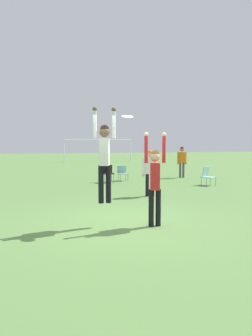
{
  "coord_description": "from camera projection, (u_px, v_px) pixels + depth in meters",
  "views": [
    {
      "loc": [
        -2.14,
        -7.27,
        1.86
      ],
      "look_at": [
        0.0,
        0.03,
        1.3
      ],
      "focal_mm": 35.0,
      "sensor_mm": 36.0,
      "label": 1
    }
  ],
  "objects": [
    {
      "name": "ground_plane",
      "position": [
        126.0,
        223.0,
        7.7
      ],
      "size": [
        120.0,
        120.0,
        0.0
      ],
      "primitive_type": "plane",
      "color": "#608C47"
    },
    {
      "name": "person_jumping",
      "position": [
        105.0,
        153.0,
        7.33
      ],
      "size": [
        0.54,
        0.43,
        2.15
      ],
      "rotation": [
        0.0,
        0.0,
        1.26
      ],
      "color": "black",
      "rests_on": "ground_plane"
    },
    {
      "name": "person_defending",
      "position": [
        155.0,
        177.0,
        7.34
      ],
      "size": [
        0.53,
        0.42,
        2.12
      ],
      "rotation": [
        0.0,
        0.0,
        -1.88
      ],
      "color": "black",
      "rests_on": "ground_plane"
    },
    {
      "name": "frisbee",
      "position": [
        127.0,
        117.0,
        7.26
      ],
      "size": [
        0.26,
        0.25,
        0.09
      ],
      "color": "white"
    },
    {
      "name": "camping_chair_0",
      "position": [
        207.0,
        175.0,
        14.79
      ],
      "size": [
        0.76,
        0.84,
        0.83
      ],
      "rotation": [
        0.0,
        0.0,
        3.75
      ],
      "color": "gray",
      "rests_on": "ground_plane"
    },
    {
      "name": "camping_chair_1",
      "position": [
        123.0,
        172.0,
        16.6
      ],
      "size": [
        0.59,
        0.63,
        0.76
      ],
      "rotation": [
        0.0,
        0.0,
        2.84
      ],
      "color": "gray",
      "rests_on": "ground_plane"
    },
    {
      "name": "camping_chair_2",
      "position": [
        108.0,
        172.0,
        15.83
      ],
      "size": [
        0.52,
        0.56,
        0.84
      ],
      "rotation": [
        0.0,
        0.0,
        3.12
      ],
      "color": "gray",
      "rests_on": "ground_plane"
    },
    {
      "name": "person_spectator_near",
      "position": [
        182.0,
        159.0,
        18.02
      ],
      "size": [
        0.58,
        0.4,
        1.72
      ],
      "rotation": [
        0.0,
        0.0,
        -0.56
      ],
      "color": "#4C4C51",
      "rests_on": "ground_plane"
    },
    {
      "name": "person_spectator_far",
      "position": [
        150.0,
        169.0,
        11.64
      ],
      "size": [
        0.62,
        0.39,
        1.64
      ],
      "rotation": [
        0.0,
        0.0,
        -0.46
      ],
      "color": "black",
      "rests_on": "ground_plane"
    },
    {
      "name": "soccer_goal",
      "position": [
        98.0,
        144.0,
        33.89
      ],
      "size": [
        7.1,
        0.1,
        2.35
      ],
      "color": "white",
      "rests_on": "ground_plane"
    }
  ]
}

